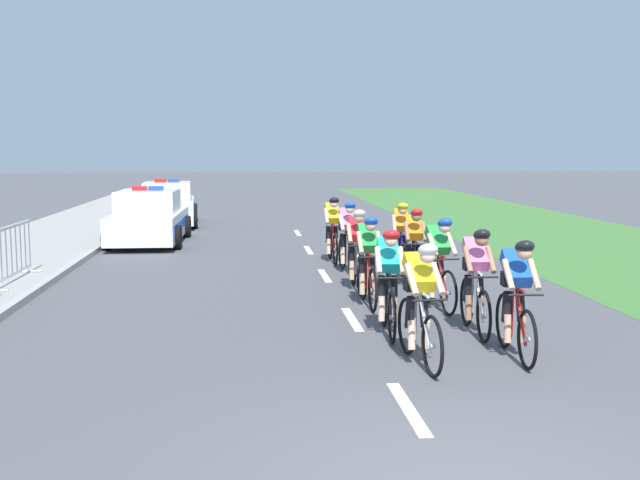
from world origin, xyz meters
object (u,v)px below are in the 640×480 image
object	(u,v)px
cyclist_eleventh	(333,229)
police_car_nearest	(149,219)
cyclist_second	(517,297)
cyclist_fifth	(368,260)
cyclist_seventh	(357,248)
cyclist_sixth	(438,262)
cyclist_eighth	(414,247)
crowd_barrier_rear	(11,254)
cyclist_ninth	(347,236)
cyclist_tenth	(401,237)
police_car_second	(168,205)
cyclist_lead	(420,302)
cyclist_fourth	(476,279)
cyclist_third	(388,280)

from	to	relation	value
cyclist_eleventh	police_car_nearest	bearing A→B (deg)	139.53
cyclist_second	cyclist_fifth	distance (m)	3.54
cyclist_eleventh	cyclist_seventh	bearing A→B (deg)	-89.24
cyclist_seventh	cyclist_sixth	bearing A→B (deg)	-58.87
cyclist_eighth	crowd_barrier_rear	xyz separation A→B (m)	(-7.54, 0.79, -0.14)
cyclist_fifth	cyclist_eleventh	xyz separation A→B (m)	(-0.02, 4.89, 0.00)
cyclist_ninth	cyclist_tenth	world-z (taller)	same
cyclist_seventh	crowd_barrier_rear	xyz separation A→B (m)	(-6.44, 0.92, -0.14)
cyclist_eleventh	police_car_second	xyz separation A→B (m)	(-4.65, 9.05, -0.11)
police_car_nearest	police_car_second	distance (m)	5.08
police_car_second	crowd_barrier_rear	xyz separation A→B (m)	(-1.74, -11.61, -0.03)
cyclist_tenth	cyclist_eleventh	xyz separation A→B (m)	(-1.21, 1.88, 0.00)
cyclist_fifth	cyclist_sixth	size ratio (longest dim) A/B	1.00
cyclist_second	cyclist_fifth	bearing A→B (deg)	112.06
cyclist_lead	cyclist_sixth	bearing A→B (deg)	71.58
cyclist_fourth	police_car_second	xyz separation A→B (m)	(-5.88, 15.96, -0.11)
cyclist_fourth	cyclist_ninth	distance (m)	5.49
cyclist_third	police_car_second	distance (m)	16.57
police_car_nearest	police_car_second	size ratio (longest dim) A/B	0.98
cyclist_tenth	cyclist_eleventh	world-z (taller)	same
crowd_barrier_rear	cyclist_lead	bearing A→B (deg)	-41.85
cyclist_sixth	crowd_barrier_rear	size ratio (longest dim) A/B	0.74
cyclist_lead	cyclist_eighth	bearing A→B (deg)	77.99
cyclist_lead	cyclist_fourth	world-z (taller)	same
cyclist_ninth	cyclist_seventh	bearing A→B (deg)	-92.58
cyclist_lead	police_car_second	distance (m)	18.04
cyclist_second	cyclist_eighth	distance (m)	4.83
cyclist_tenth	cyclist_lead	bearing A→B (deg)	-99.89
cyclist_second	cyclist_eleventh	size ratio (longest dim) A/B	1.00
cyclist_second	cyclist_third	size ratio (longest dim) A/B	1.00
cyclist_sixth	cyclist_eleventh	distance (m)	5.37
cyclist_second	police_car_second	world-z (taller)	police_car_second
cyclist_tenth	police_car_nearest	xyz separation A→B (m)	(-5.87, 5.85, -0.11)
cyclist_lead	cyclist_tenth	world-z (taller)	same
crowd_barrier_rear	police_car_second	bearing A→B (deg)	81.47
cyclist_fourth	cyclist_eleventh	size ratio (longest dim) A/B	1.00
cyclist_second	cyclist_eleventh	world-z (taller)	same
police_car_second	cyclist_sixth	bearing A→B (deg)	-68.03
crowd_barrier_rear	police_car_nearest	bearing A→B (deg)	75.07
cyclist_ninth	police_car_second	xyz separation A→B (m)	(-4.79, 10.58, -0.11)
cyclist_fourth	police_car_nearest	bearing A→B (deg)	118.39
cyclist_eighth	police_car_nearest	world-z (taller)	police_car_nearest
cyclist_third	cyclist_eleventh	bearing A→B (deg)	89.89
cyclist_fifth	cyclist_eighth	size ratio (longest dim) A/B	1.00
cyclist_fourth	cyclist_eleventh	world-z (taller)	same
cyclist_lead	cyclist_sixth	size ratio (longest dim) A/B	1.00
cyclist_eleventh	cyclist_second	bearing A→B (deg)	-80.63
cyclist_lead	cyclist_fifth	bearing A→B (deg)	91.05
cyclist_second	cyclist_sixth	world-z (taller)	same
cyclist_lead	cyclist_eighth	size ratio (longest dim) A/B	1.00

